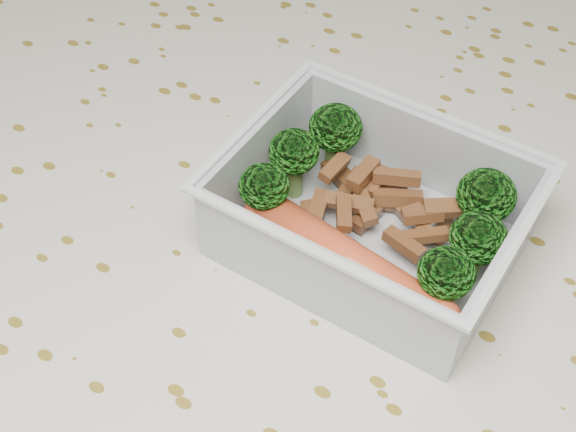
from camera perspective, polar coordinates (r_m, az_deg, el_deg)
The scene contains 6 objects.
dining_table at distance 0.57m, azimuth -0.49°, elevation -6.92°, with size 1.40×0.90×0.75m.
tablecloth at distance 0.53m, azimuth -0.52°, elevation -3.80°, with size 1.46×0.96×0.19m.
lunch_container at distance 0.48m, azimuth 5.95°, elevation -0.39°, with size 0.17×0.14×0.06m.
broccoli_florets at distance 0.47m, azimuth 7.03°, elevation 1.60°, with size 0.15×0.10×0.05m.
meat_pile at distance 0.49m, azimuth 6.50°, elevation 1.05°, with size 0.10×0.07×0.03m.
sausage at distance 0.45m, azimuth 4.23°, elevation -3.33°, with size 0.15×0.04×0.03m.
Camera 1 is at (0.18, -0.27, 1.13)m, focal length 50.00 mm.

